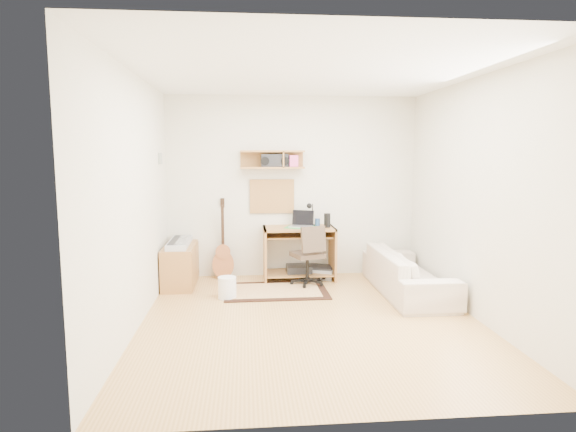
{
  "coord_description": "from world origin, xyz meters",
  "views": [
    {
      "loc": [
        -0.68,
        -4.96,
        1.79
      ],
      "look_at": [
        -0.15,
        1.05,
        1.0
      ],
      "focal_mm": 30.03,
      "sensor_mm": 36.0,
      "label": 1
    }
  ],
  "objects": [
    {
      "name": "printer",
      "position": [
        0.37,
        1.78,
        0.09
      ],
      "size": [
        0.52,
        0.47,
        0.16
      ],
      "primitive_type": "cube",
      "rotation": [
        0.0,
        0.0,
        -0.4
      ],
      "color": "#A5A8AA",
      "rests_on": "floor"
    },
    {
      "name": "waste_basket",
      "position": [
        -0.92,
        0.88,
        0.13
      ],
      "size": [
        0.3,
        0.3,
        0.27
      ],
      "primitive_type": "cylinder",
      "rotation": [
        0.0,
        0.0,
        0.41
      ],
      "color": "white",
      "rests_on": "floor"
    },
    {
      "name": "pencil_cup",
      "position": [
        0.34,
        1.83,
        0.8
      ],
      "size": [
        0.07,
        0.07,
        0.11
      ],
      "primitive_type": "cylinder",
      "color": "#2D5088",
      "rests_on": "desk"
    },
    {
      "name": "desk_lamp",
      "position": [
        0.28,
        1.87,
        0.91
      ],
      "size": [
        0.11,
        0.11,
        0.33
      ],
      "primitive_type": null,
      "color": "black",
      "rests_on": "desk"
    },
    {
      "name": "back_wall",
      "position": [
        0.0,
        2.0,
        1.3
      ],
      "size": [
        3.6,
        0.01,
        2.6
      ],
      "primitive_type": "cube",
      "color": "beige",
      "rests_on": "ground"
    },
    {
      "name": "wall_shelf",
      "position": [
        -0.3,
        1.88,
        1.7
      ],
      "size": [
        0.9,
        0.25,
        0.26
      ],
      "primitive_type": "cube",
      "color": "#A6703A",
      "rests_on": "back_wall"
    },
    {
      "name": "laptop",
      "position": [
        0.09,
        1.71,
        0.87
      ],
      "size": [
        0.4,
        0.4,
        0.24
      ],
      "primitive_type": null,
      "rotation": [
        0.0,
        0.0,
        -0.39
      ],
      "color": "silver",
      "rests_on": "desk"
    },
    {
      "name": "speaker",
      "position": [
        0.46,
        1.68,
        0.85
      ],
      "size": [
        0.09,
        0.09,
        0.2
      ],
      "primitive_type": "cylinder",
      "color": "black",
      "rests_on": "desk"
    },
    {
      "name": "cork_board",
      "position": [
        -0.3,
        1.98,
        1.17
      ],
      "size": [
        0.64,
        0.03,
        0.49
      ],
      "primitive_type": "cube",
      "color": "tan",
      "rests_on": "back_wall"
    },
    {
      "name": "right_wall",
      "position": [
        1.8,
        0.0,
        1.3
      ],
      "size": [
        0.01,
        4.0,
        2.6
      ],
      "primitive_type": "cube",
      "color": "beige",
      "rests_on": "ground"
    },
    {
      "name": "floor",
      "position": [
        0.0,
        0.0,
        -0.01
      ],
      "size": [
        3.6,
        4.0,
        0.01
      ],
      "primitive_type": "cube",
      "color": "tan",
      "rests_on": "ground"
    },
    {
      "name": "task_chair",
      "position": [
        0.15,
        1.4,
        0.42
      ],
      "size": [
        0.55,
        0.55,
        0.84
      ],
      "primitive_type": null,
      "rotation": [
        0.0,
        0.0,
        0.33
      ],
      "color": "#3A2D22",
      "rests_on": "floor"
    },
    {
      "name": "sofa",
      "position": [
        1.38,
        0.91,
        0.36
      ],
      "size": [
        0.54,
        1.86,
        0.73
      ],
      "primitive_type": "imported",
      "rotation": [
        0.0,
        0.0,
        1.57
      ],
      "color": "beige",
      "rests_on": "floor"
    },
    {
      "name": "boombox",
      "position": [
        -0.27,
        1.87,
        1.68
      ],
      "size": [
        0.38,
        0.17,
        0.19
      ],
      "primitive_type": "cube",
      "color": "black",
      "rests_on": "wall_shelf"
    },
    {
      "name": "ceiling",
      "position": [
        0.0,
        0.0,
        2.6
      ],
      "size": [
        3.6,
        4.0,
        0.01
      ],
      "primitive_type": "cube",
      "color": "white",
      "rests_on": "ground"
    },
    {
      "name": "left_wall",
      "position": [
        -1.8,
        0.0,
        1.3
      ],
      "size": [
        0.01,
        4.0,
        2.6
      ],
      "primitive_type": "cube",
      "color": "beige",
      "rests_on": "ground"
    },
    {
      "name": "rug",
      "position": [
        -0.3,
        1.13,
        0.01
      ],
      "size": [
        1.33,
        0.89,
        0.02
      ],
      "primitive_type": "cube",
      "rotation": [
        0.0,
        0.0,
        0.01
      ],
      "color": "beige",
      "rests_on": "floor"
    },
    {
      "name": "desk",
      "position": [
        0.07,
        1.73,
        0.38
      ],
      "size": [
        1.0,
        0.55,
        0.75
      ],
      "primitive_type": null,
      "color": "#A6703A",
      "rests_on": "floor"
    },
    {
      "name": "music_keyboard",
      "position": [
        -1.58,
        1.55,
        0.59
      ],
      "size": [
        0.26,
        0.83,
        0.07
      ],
      "primitive_type": "cube",
      "color": "#B2B5BA",
      "rests_on": "cabinet"
    },
    {
      "name": "wall_photo",
      "position": [
        -1.79,
        1.5,
        1.72
      ],
      "size": [
        0.02,
        0.2,
        0.15
      ],
      "primitive_type": "cube",
      "color": "#4C8CBF",
      "rests_on": "left_wall"
    },
    {
      "name": "cabinet",
      "position": [
        -1.58,
        1.55,
        0.28
      ],
      "size": [
        0.4,
        0.9,
        0.55
      ],
      "primitive_type": "cube",
      "color": "#A6703A",
      "rests_on": "floor"
    },
    {
      "name": "guitar",
      "position": [
        -1.01,
        1.86,
        0.58
      ],
      "size": [
        0.32,
        0.21,
        1.16
      ],
      "primitive_type": null,
      "rotation": [
        0.0,
        0.0,
        0.05
      ],
      "color": "#AA6034",
      "rests_on": "floor"
    }
  ]
}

